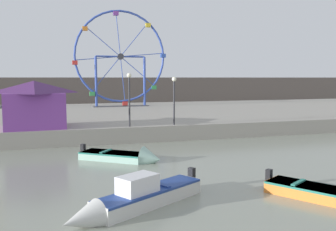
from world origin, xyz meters
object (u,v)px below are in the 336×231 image
object	(u,v)px
promenade_lamp_near	(129,91)
promenade_lamp_far	(174,93)
carnival_booth_purple_stall	(35,103)
motorboat_orange_hull	(326,194)
ferris_wheel_blue_frame	(120,58)
motorboat_pale_grey	(134,199)
motorboat_seafoam	(128,157)

from	to	relation	value
promenade_lamp_near	promenade_lamp_far	xyz separation A→B (m)	(3.16, -0.04, -0.15)
promenade_lamp_far	carnival_booth_purple_stall	bearing A→B (deg)	171.28
motorboat_orange_hull	promenade_lamp_near	world-z (taller)	promenade_lamp_near
ferris_wheel_blue_frame	promenade_lamp_far	size ratio (longest dim) A/B	3.25
carnival_booth_purple_stall	promenade_lamp_far	distance (m)	9.35
motorboat_orange_hull	carnival_booth_purple_stall	size ratio (longest dim) A/B	0.89
motorboat_orange_hull	motorboat_pale_grey	distance (m)	6.88
motorboat_seafoam	ferris_wheel_blue_frame	world-z (taller)	ferris_wheel_blue_frame
motorboat_pale_grey	ferris_wheel_blue_frame	xyz separation A→B (m)	(5.34, 30.84, 6.17)
motorboat_seafoam	ferris_wheel_blue_frame	xyz separation A→B (m)	(4.03, 23.51, 6.32)
carnival_booth_purple_stall	motorboat_pale_grey	bearing A→B (deg)	-78.99
ferris_wheel_blue_frame	carnival_booth_purple_stall	bearing A→B (deg)	-118.07
motorboat_seafoam	motorboat_pale_grey	bearing A→B (deg)	-62.59
motorboat_pale_grey	ferris_wheel_blue_frame	distance (m)	31.90
carnival_booth_purple_stall	promenade_lamp_near	distance (m)	6.27
motorboat_seafoam	promenade_lamp_far	xyz separation A→B (m)	(4.44, 5.57, 3.09)
motorboat_orange_hull	ferris_wheel_blue_frame	xyz separation A→B (m)	(-1.44, 31.96, 6.31)
motorboat_seafoam	promenade_lamp_near	size ratio (longest dim) A/B	1.20
motorboat_seafoam	promenade_lamp_far	distance (m)	7.76
motorboat_orange_hull	ferris_wheel_blue_frame	distance (m)	32.61
motorboat_orange_hull	promenade_lamp_near	distance (m)	15.03
promenade_lamp_near	ferris_wheel_blue_frame	bearing A→B (deg)	81.27
motorboat_orange_hull	ferris_wheel_blue_frame	size ratio (longest dim) A/B	0.35
carnival_booth_purple_stall	promenade_lamp_near	world-z (taller)	promenade_lamp_near
motorboat_seafoam	motorboat_pale_grey	world-z (taller)	motorboat_pale_grey
motorboat_pale_grey	carnival_booth_purple_stall	world-z (taller)	carnival_booth_purple_stall
motorboat_pale_grey	carnival_booth_purple_stall	bearing A→B (deg)	-106.56
motorboat_orange_hull	promenade_lamp_far	bearing A→B (deg)	153.38
motorboat_orange_hull	motorboat_pale_grey	world-z (taller)	motorboat_pale_grey
motorboat_pale_grey	motorboat_seafoam	bearing A→B (deg)	-130.32
ferris_wheel_blue_frame	promenade_lamp_far	xyz separation A→B (m)	(0.41, -17.94, -3.23)
carnival_booth_purple_stall	promenade_lamp_far	xyz separation A→B (m)	(9.22, -1.41, 0.62)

